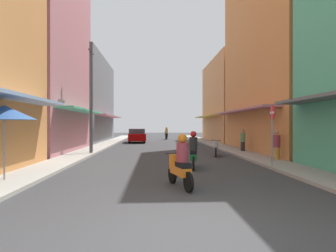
{
  "coord_description": "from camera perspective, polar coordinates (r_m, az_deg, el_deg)",
  "views": [
    {
      "loc": [
        -0.59,
        -4.96,
        1.83
      ],
      "look_at": [
        0.62,
        18.74,
        1.75
      ],
      "focal_mm": 30.2,
      "sensor_mm": 36.0,
      "label": 1
    }
  ],
  "objects": [
    {
      "name": "building_left_far",
      "position": [
        32.25,
        -17.79,
        4.95
      ],
      "size": [
        7.05,
        12.71,
        9.03
      ],
      "color": "slate",
      "rests_on": "ground"
    },
    {
      "name": "sidewalk_left",
      "position": [
        22.46,
        -14.33,
        -4.33
      ],
      "size": [
        1.64,
        49.98,
        0.12
      ],
      "primitive_type": "cube",
      "color": "#ADA89E",
      "rests_on": "ground"
    },
    {
      "name": "parked_car",
      "position": [
        29.56,
        -6.36,
        -1.92
      ],
      "size": [
        2.09,
        4.23,
        1.45
      ],
      "color": "#8C0000",
      "rests_on": "ground"
    },
    {
      "name": "motorbike_green",
      "position": [
        12.03,
        5.13,
        -5.17
      ],
      "size": [
        0.55,
        1.81,
        1.58
      ],
      "color": "black",
      "rests_on": "ground"
    },
    {
      "name": "ground_plane",
      "position": [
        22.03,
        -1.37,
        -4.57
      ],
      "size": [
        92.36,
        92.36,
        0.0
      ],
      "primitive_type": "plane",
      "color": "#38383A"
    },
    {
      "name": "street_sign_no_entry",
      "position": [
        12.55,
        20.29,
        -0.33
      ],
      "size": [
        0.07,
        0.6,
        2.65
      ],
      "color": "gray",
      "rests_on": "ground"
    },
    {
      "name": "vendor_umbrella",
      "position": [
        10.22,
        -30.15,
        2.37
      ],
      "size": [
        1.9,
        1.9,
        2.45
      ],
      "color": "#99999E",
      "rests_on": "ground"
    },
    {
      "name": "sidewalk_right",
      "position": [
        22.72,
        11.43,
        -4.28
      ],
      "size": [
        1.64,
        49.98,
        0.12
      ],
      "primitive_type": "cube",
      "color": "#9E9991",
      "rests_on": "ground"
    },
    {
      "name": "building_right_mid",
      "position": [
        22.28,
        23.36,
        17.03
      ],
      "size": [
        7.05,
        12.04,
        16.59
      ],
      "color": "#D88C4C",
      "rests_on": "ground"
    },
    {
      "name": "motorbike_black",
      "position": [
        35.98,
        -0.34,
        -1.6
      ],
      "size": [
        0.55,
        1.81,
        1.58
      ],
      "color": "black",
      "rests_on": "ground"
    },
    {
      "name": "utility_pole",
      "position": [
        18.14,
        -15.27,
        5.65
      ],
      "size": [
        0.2,
        1.2,
        6.96
      ],
      "color": "#4C4C4F",
      "rests_on": "ground"
    },
    {
      "name": "motorbike_silver",
      "position": [
        16.93,
        9.65,
        -4.3
      ],
      "size": [
        0.64,
        1.78,
        0.96
      ],
      "color": "black",
      "rests_on": "ground"
    },
    {
      "name": "building_left_mid",
      "position": [
        21.5,
        -26.16,
        13.58
      ],
      "size": [
        7.05,
        9.19,
        13.64
      ],
      "color": "#B7727F",
      "rests_on": "ground"
    },
    {
      "name": "pedestrian_midway",
      "position": [
        15.02,
        21.1,
        -3.78
      ],
      "size": [
        0.34,
        0.34,
        1.59
      ],
      "color": "#BF8C3F",
      "rests_on": "ground"
    },
    {
      "name": "pedestrian_crossing",
      "position": [
        19.31,
        14.87,
        -2.91
      ],
      "size": [
        0.34,
        0.34,
        1.58
      ],
      "color": "#262628",
      "rests_on": "ground"
    },
    {
      "name": "building_right_far",
      "position": [
        32.73,
        13.89,
        4.91
      ],
      "size": [
        7.05,
        11.35,
        9.06
      ],
      "color": "#D88C4C",
      "rests_on": "ground"
    },
    {
      "name": "motorbike_orange",
      "position": [
        8.29,
        2.46,
        -7.6
      ],
      "size": [
        0.71,
        1.76,
        1.58
      ],
      "color": "black",
      "rests_on": "ground"
    }
  ]
}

